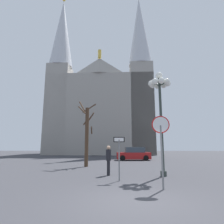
# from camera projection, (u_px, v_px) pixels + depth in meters

# --- Properties ---
(ground_plane) EXTENTS (120.00, 120.00, 0.00)m
(ground_plane) POSITION_uv_depth(u_px,v_px,m) (136.00, 202.00, 5.94)
(ground_plane) COLOR #38383D
(cathedral) EXTENTS (21.92, 13.52, 35.11)m
(cathedral) POSITION_uv_depth(u_px,v_px,m) (101.00, 105.00, 41.47)
(cathedral) COLOR gray
(cathedral) RESTS_ON ground
(stop_sign) EXTENTS (0.74, 0.19, 3.02)m
(stop_sign) POSITION_uv_depth(u_px,v_px,m) (161.00, 137.00, 7.96)
(stop_sign) COLOR slate
(stop_sign) RESTS_ON ground
(one_way_arrow_sign) EXTENTS (0.58, 0.07, 2.20)m
(one_way_arrow_sign) POSITION_uv_depth(u_px,v_px,m) (119.00, 153.00, 9.70)
(one_way_arrow_sign) COLOR slate
(one_way_arrow_sign) RESTS_ON ground
(street_lamp) EXTENTS (1.41, 1.41, 6.39)m
(street_lamp) POSITION_uv_depth(u_px,v_px,m) (160.00, 96.00, 11.80)
(street_lamp) COLOR #2D3833
(street_lamp) RESTS_ON ground
(bare_tree) EXTENTS (1.59, 1.61, 5.70)m
(bare_tree) POSITION_uv_depth(u_px,v_px,m) (87.00, 133.00, 16.44)
(bare_tree) COLOR #473323
(bare_tree) RESTS_ON ground
(parked_car_near_red) EXTENTS (4.18, 2.05, 1.57)m
(parked_car_near_red) POSITION_uv_depth(u_px,v_px,m) (134.00, 154.00, 23.21)
(parked_car_near_red) COLOR maroon
(parked_car_near_red) RESTS_ON ground
(pedestrian_walking) EXTENTS (0.32, 0.32, 1.75)m
(pedestrian_walking) POSITION_uv_depth(u_px,v_px,m) (108.00, 157.00, 11.42)
(pedestrian_walking) COLOR black
(pedestrian_walking) RESTS_ON ground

